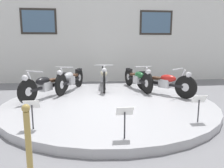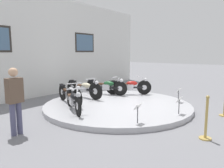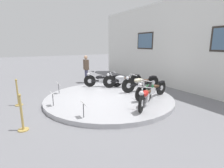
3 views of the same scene
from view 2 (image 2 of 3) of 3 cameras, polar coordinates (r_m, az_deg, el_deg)
name	(u,v)px [view 2 (image 2 of 3)]	position (r m, az deg, el deg)	size (l,w,h in m)	color
ground_plane	(117,107)	(7.93, 1.42, -6.12)	(60.00, 60.00, 0.00)	slate
display_platform	(117,105)	(7.91, 1.42, -5.58)	(5.20, 5.20, 0.15)	#ADADB2
back_wall	(46,46)	(10.49, -16.77, 9.47)	(14.00, 0.22, 4.49)	silver
motorcycle_black	(73,99)	(6.93, -10.07, -3.93)	(1.06, 1.70, 0.78)	black
motorcycle_silver	(70,93)	(7.90, -10.93, -2.35)	(0.76, 1.89, 0.79)	black
motorcycle_cream	(84,88)	(8.84, -7.25, -1.02)	(0.54, 2.02, 0.81)	black
motorcycle_green	(107,86)	(9.42, -1.40, -0.50)	(0.58, 1.93, 0.78)	black
motorcycle_red	(130,86)	(9.46, 4.63, -0.49)	(1.23, 1.60, 0.78)	black
info_placard_front_left	(138,109)	(5.71, 6.73, -6.58)	(0.26, 0.11, 0.51)	#333338
info_placard_front_centre	(179,102)	(6.80, 17.15, -4.46)	(0.26, 0.11, 0.51)	#333338
info_placard_front_right	(179,92)	(8.35, 16.99, -2.09)	(0.26, 0.11, 0.51)	#333338
visitor_standing	(15,98)	(5.67, -24.06, -3.24)	(0.36, 0.22, 1.63)	#4C4C6B
stanchion_post_left_of_entry	(206,125)	(5.51, 23.34, -9.70)	(0.28, 0.28, 1.02)	tan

